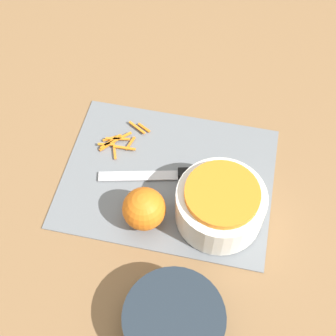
# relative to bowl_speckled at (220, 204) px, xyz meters

# --- Properties ---
(ground_plane) EXTENTS (4.00, 4.00, 0.00)m
(ground_plane) POSITION_rel_bowl_speckled_xyz_m (0.12, -0.07, -0.05)
(ground_plane) COLOR olive
(cutting_board) EXTENTS (0.43, 0.34, 0.01)m
(cutting_board) POSITION_rel_bowl_speckled_xyz_m (0.12, -0.07, -0.05)
(cutting_board) COLOR slate
(cutting_board) RESTS_ON ground_plane
(bowl_speckled) EXTENTS (0.17, 0.17, 0.09)m
(bowl_speckled) POSITION_rel_bowl_speckled_xyz_m (0.00, 0.00, 0.00)
(bowl_speckled) COLOR silver
(bowl_speckled) RESTS_ON cutting_board
(bowl_dark) EXTENTS (0.17, 0.17, 0.07)m
(bowl_dark) POSITION_rel_bowl_speckled_xyz_m (0.04, 0.23, -0.02)
(bowl_dark) COLOR #1E2833
(bowl_dark) RESTS_ON ground_plane
(knife) EXTENTS (0.27, 0.08, 0.02)m
(knife) POSITION_rel_bowl_speckled_xyz_m (0.07, -0.08, -0.04)
(knife) COLOR black
(knife) RESTS_ON cutting_board
(orange_left) EXTENTS (0.08, 0.08, 0.08)m
(orange_left) POSITION_rel_bowl_speckled_xyz_m (0.14, 0.04, -0.00)
(orange_left) COLOR orange
(orange_left) RESTS_ON cutting_board
(peel_pile) EXTENTS (0.10, 0.11, 0.01)m
(peel_pile) POSITION_rel_bowl_speckled_xyz_m (0.24, -0.13, -0.04)
(peel_pile) COLOR orange
(peel_pile) RESTS_ON cutting_board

